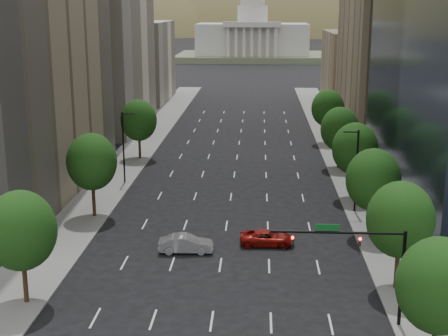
% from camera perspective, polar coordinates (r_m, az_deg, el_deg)
% --- Properties ---
extents(sidewalk_left, '(6.00, 200.00, 0.15)m').
position_cam_1_polar(sidewalk_left, '(76.03, -11.14, -2.31)').
color(sidewalk_left, slate).
rests_on(sidewalk_left, ground).
extents(sidewalk_right, '(6.00, 200.00, 0.15)m').
position_cam_1_polar(sidewalk_right, '(74.74, 12.60, -2.68)').
color(sidewalk_right, slate).
rests_on(sidewalk_right, ground).
extents(midrise_cream_left, '(14.00, 30.00, 35.00)m').
position_cam_1_polar(midrise_cream_left, '(117.00, -10.97, 12.15)').
color(midrise_cream_left, beige).
rests_on(midrise_cream_left, ground).
extents(filler_left, '(14.00, 26.00, 18.00)m').
position_cam_1_polar(filler_left, '(149.70, -7.75, 9.45)').
color(filler_left, beige).
rests_on(filler_left, ground).
extents(parking_tan_right, '(14.00, 30.00, 30.00)m').
position_cam_1_polar(parking_tan_right, '(112.83, 14.62, 10.61)').
color(parking_tan_right, '#8C7759').
rests_on(parking_tan_right, ground).
extents(filler_right, '(14.00, 26.00, 16.00)m').
position_cam_1_polar(filler_right, '(145.79, 11.95, 8.75)').
color(filler_right, '#8C7759').
rests_on(filler_right, ground).
extents(tree_right_0, '(5.20, 5.20, 8.39)m').
position_cam_1_polar(tree_right_0, '(40.50, 18.76, -9.98)').
color(tree_right_0, '#382316').
rests_on(tree_right_0, ground).
extents(tree_right_1, '(5.20, 5.20, 8.75)m').
position_cam_1_polar(tree_right_1, '(50.31, 15.55, -4.49)').
color(tree_right_1, '#382316').
rests_on(tree_right_1, ground).
extents(tree_right_2, '(5.20, 5.20, 8.61)m').
position_cam_1_polar(tree_right_2, '(61.61, 13.25, -1.02)').
color(tree_right_2, '#382316').
rests_on(tree_right_2, ground).
extents(tree_right_3, '(5.20, 5.20, 8.89)m').
position_cam_1_polar(tree_right_3, '(73.04, 11.68, 1.70)').
color(tree_right_3, '#382316').
rests_on(tree_right_3, ground).
extents(tree_right_4, '(5.20, 5.20, 8.46)m').
position_cam_1_polar(tree_right_4, '(86.71, 10.36, 3.45)').
color(tree_right_4, '#382316').
rests_on(tree_right_4, ground).
extents(tree_right_5, '(5.20, 5.20, 8.75)m').
position_cam_1_polar(tree_right_5, '(102.32, 9.30, 5.31)').
color(tree_right_5, '#382316').
rests_on(tree_right_5, ground).
extents(tree_left_0, '(5.20, 5.20, 8.75)m').
position_cam_1_polar(tree_left_0, '(48.48, -17.77, -5.38)').
color(tree_left_0, '#382316').
rests_on(tree_left_0, ground).
extents(tree_left_1, '(5.20, 5.20, 8.97)m').
position_cam_1_polar(tree_left_1, '(66.66, -11.79, 0.54)').
color(tree_left_1, '#382316').
rests_on(tree_left_1, ground).
extents(tree_left_2, '(5.20, 5.20, 8.68)m').
position_cam_1_polar(tree_left_2, '(91.53, -7.66, 4.27)').
color(tree_left_2, '#382316').
rests_on(tree_left_2, ground).
extents(streetlight_rn, '(1.70, 0.20, 9.00)m').
position_cam_1_polar(streetlight_rn, '(68.38, 11.76, -0.07)').
color(streetlight_rn, black).
rests_on(streetlight_rn, ground).
extents(streetlight_ln, '(1.70, 0.20, 9.00)m').
position_cam_1_polar(streetlight_ln, '(79.09, -8.98, 2.01)').
color(streetlight_ln, black).
rests_on(streetlight_ln, ground).
extents(traffic_signal, '(9.12, 0.40, 7.38)m').
position_cam_1_polar(traffic_signal, '(44.32, 12.69, -7.70)').
color(traffic_signal, black).
rests_on(traffic_signal, ground).
extents(capitol, '(60.00, 40.00, 35.20)m').
position_cam_1_polar(capitol, '(260.55, 2.56, 11.53)').
color(capitol, '#596647').
rests_on(capitol, ground).
extents(foothills, '(720.00, 413.00, 263.00)m').
position_cam_1_polar(foothills, '(613.58, 6.20, 8.77)').
color(foothills, brown).
rests_on(foothills, ground).
extents(car_silver, '(4.98, 1.95, 1.61)m').
position_cam_1_polar(car_silver, '(57.49, -3.44, -6.81)').
color(car_silver, '#97979C').
rests_on(car_silver, ground).
extents(car_red_far, '(5.09, 2.42, 1.40)m').
position_cam_1_polar(car_red_far, '(59.24, 3.89, -6.27)').
color(car_red_far, maroon).
rests_on(car_red_far, ground).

